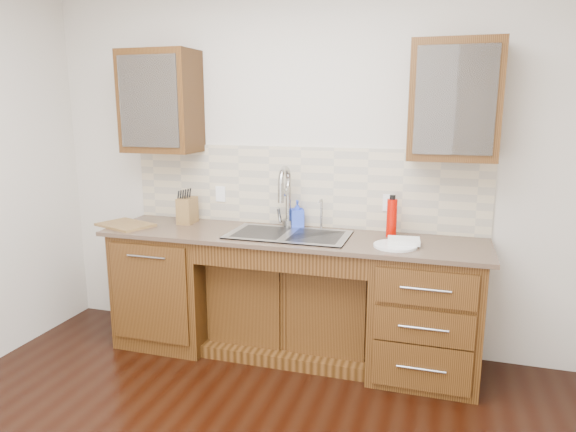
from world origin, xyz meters
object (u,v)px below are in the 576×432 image
(water_bottle, at_px, (392,218))
(knife_block, at_px, (187,210))
(cutting_board, at_px, (125,225))
(plate, at_px, (395,246))
(soap_bottle, at_px, (297,214))

(water_bottle, height_order, knife_block, water_bottle)
(cutting_board, bearing_deg, plate, -0.31)
(plate, bearing_deg, cutting_board, 179.69)
(soap_bottle, distance_m, water_bottle, 0.70)
(knife_block, bearing_deg, soap_bottle, 3.68)
(water_bottle, xyz_separation_m, plate, (0.05, -0.26, -0.12))
(plate, distance_m, knife_block, 1.62)
(soap_bottle, bearing_deg, plate, -48.65)
(soap_bottle, xyz_separation_m, plate, (0.75, -0.34, -0.09))
(soap_bottle, relative_size, knife_block, 1.02)
(water_bottle, bearing_deg, soap_bottle, 173.30)
(water_bottle, bearing_deg, cutting_board, -172.70)
(plate, xyz_separation_m, knife_block, (-1.60, 0.24, 0.09))
(soap_bottle, bearing_deg, water_bottle, -30.84)
(plate, relative_size, cutting_board, 0.70)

